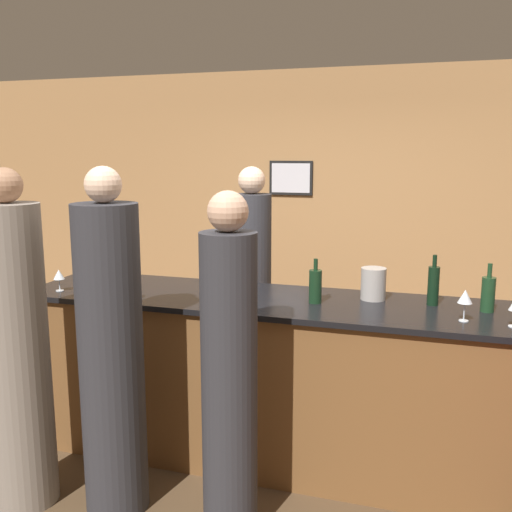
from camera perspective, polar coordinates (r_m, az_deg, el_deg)
The scene contains 16 objects.
ground_plane at distance 4.04m, azimuth 2.20°, elevation -19.44°, with size 14.00×14.00×0.00m, color #4C3823.
back_wall at distance 5.73m, azimuth 8.13°, elevation 4.20°, with size 8.00×0.08×2.80m.
bar_counter at distance 3.80m, azimuth 2.26°, elevation -12.27°, with size 3.39×0.79×1.09m.
bartender at distance 4.61m, azimuth -0.42°, elevation -3.59°, with size 0.31×0.31×1.90m.
guest_0 at distance 3.27m, azimuth -14.27°, elevation -9.68°, with size 0.35×0.35×1.94m.
guest_2 at distance 2.99m, azimuth -2.68°, elevation -12.12°, with size 0.29×0.29×1.83m.
guest_3 at distance 3.49m, azimuth -22.73°, elevation -8.95°, with size 0.35×0.35×1.93m.
wine_bottle_0 at distance 3.62m, azimuth 17.32°, elevation -2.77°, with size 0.07×0.07×0.31m.
wine_bottle_1 at distance 3.58m, azimuth 22.19°, elevation -3.49°, with size 0.08×0.08×0.29m.
wine_bottle_2 at distance 3.53m, azimuth 5.95°, elevation -2.98°, with size 0.08×0.08×0.28m.
ice_bucket at distance 3.67m, azimuth 11.65°, elevation -2.73°, with size 0.16×0.16×0.20m.
wine_glass_1 at distance 3.32m, azimuth 20.18°, elevation -3.89°, with size 0.08×0.08×0.18m.
wine_glass_2 at distance 3.70m, azimuth -14.81°, elevation -2.26°, with size 0.08×0.08×0.17m.
wine_glass_3 at distance 4.02m, azimuth -19.11°, elevation -1.81°, with size 0.08×0.08×0.15m.
wine_glass_5 at distance 3.66m, azimuth -12.51°, elevation -2.32°, with size 0.07×0.07×0.17m.
wine_glass_6 at distance 3.66m, azimuth -4.97°, elevation -2.15°, with size 0.08×0.08×0.16m.
Camera 1 is at (0.90, -3.39, 2.01)m, focal length 40.00 mm.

